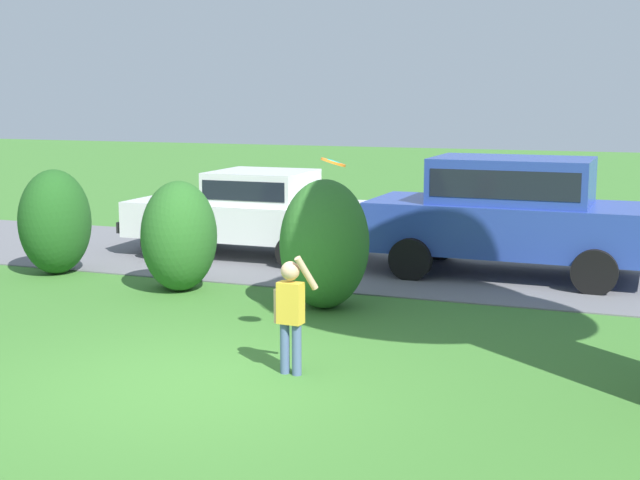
{
  "coord_description": "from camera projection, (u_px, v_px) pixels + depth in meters",
  "views": [
    {
      "loc": [
        4.29,
        -7.61,
        2.91
      ],
      "look_at": [
        0.42,
        2.67,
        1.1
      ],
      "focal_mm": 49.6,
      "sensor_mm": 36.0,
      "label": 1
    }
  ],
  "objects": [
    {
      "name": "frisbee",
      "position": [
        333.0,
        162.0,
        9.51
      ],
      "size": [
        0.29,
        0.28,
        0.14
      ],
      "color": "orange"
    },
    {
      "name": "parked_sedan",
      "position": [
        251.0,
        210.0,
        15.99
      ],
      "size": [
        4.41,
        2.12,
        1.56
      ],
      "color": "white",
      "rests_on": "ground"
    },
    {
      "name": "driveway_strip",
      "position": [
        379.0,
        266.0,
        15.15
      ],
      "size": [
        28.0,
        4.4,
        0.02
      ],
      "primitive_type": "cube",
      "color": "slate",
      "rests_on": "ground"
    },
    {
      "name": "ground_plane",
      "position": [
        189.0,
        384.0,
        8.99
      ],
      "size": [
        80.0,
        80.0,
        0.0
      ],
      "primitive_type": "plane",
      "color": "#3D752D"
    },
    {
      "name": "parked_suv",
      "position": [
        511.0,
        210.0,
        14.19
      ],
      "size": [
        4.72,
        2.15,
        1.92
      ],
      "color": "#28429E",
      "rests_on": "ground"
    },
    {
      "name": "child_thrower",
      "position": [
        291.0,
        308.0,
        9.2
      ],
      "size": [
        0.46,
        0.25,
        1.29
      ],
      "color": "#4C608C",
      "rests_on": "ground"
    },
    {
      "name": "shrub_near_tree",
      "position": [
        55.0,
        222.0,
        14.41
      ],
      "size": [
        1.11,
        1.26,
        1.72
      ],
      "color": "#1E511C",
      "rests_on": "ground"
    },
    {
      "name": "shrub_centre_left",
      "position": [
        179.0,
        239.0,
        13.19
      ],
      "size": [
        1.1,
        1.24,
        1.65
      ],
      "color": "#286023",
      "rests_on": "ground"
    },
    {
      "name": "shrub_centre",
      "position": [
        324.0,
        248.0,
        12.11
      ],
      "size": [
        1.21,
        1.37,
        1.78
      ],
      "color": "#33702B",
      "rests_on": "ground"
    }
  ]
}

